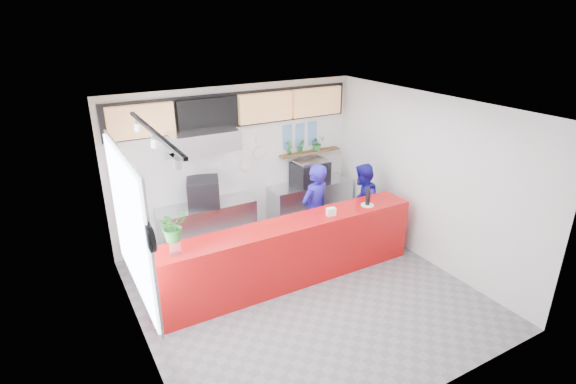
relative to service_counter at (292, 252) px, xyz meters
name	(u,v)px	position (x,y,z in m)	size (l,w,h in m)	color
floor	(304,293)	(0.00, -0.40, -0.55)	(5.00, 5.00, 0.00)	slate
ceiling	(307,109)	(0.00, -0.40, 2.45)	(5.00, 5.00, 0.00)	silver
wall_back	(238,163)	(0.00, 2.10, 0.95)	(5.00, 5.00, 0.00)	white
wall_left	(134,249)	(-2.50, -0.40, 0.95)	(5.00, 5.00, 0.00)	white
wall_right	(426,180)	(2.50, -0.40, 0.95)	(5.00, 5.00, 0.00)	white
service_counter	(292,252)	(0.00, 0.00, 0.00)	(4.50, 0.60, 1.10)	red
cream_band	(236,107)	(0.00, 2.09, 2.05)	(5.00, 0.02, 0.80)	beige
prep_bench	(208,226)	(-0.80, 1.80, -0.10)	(1.80, 0.60, 0.90)	#B2B5BA
panini_oven	(203,192)	(-0.84, 1.80, 0.61)	(0.57, 0.57, 0.51)	black
extraction_hood	(202,140)	(-0.80, 1.75, 1.60)	(1.20, 0.70, 0.35)	#B2B5BA
hood_lip	(203,151)	(-0.80, 1.75, 1.40)	(1.20, 0.70, 0.08)	#B2B5BA
right_bench	(310,203)	(1.50, 1.80, -0.10)	(1.80, 0.60, 0.90)	#B2B5BA
espresso_machine	(310,173)	(1.48, 1.80, 0.58)	(0.72, 0.51, 0.46)	black
espresso_tray	(310,161)	(1.48, 1.80, 0.83)	(0.65, 0.45, 0.06)	silver
herb_shelf	(310,152)	(1.60, 2.00, 0.95)	(1.40, 0.18, 0.04)	brown
menu_board_far_left	(141,121)	(-1.75, 1.98, 2.00)	(1.10, 0.10, 0.55)	tan
menu_board_mid_left	(208,114)	(-0.59, 1.98, 2.00)	(1.10, 0.10, 0.55)	black
menu_board_mid_right	(266,107)	(0.57, 1.98, 2.00)	(1.10, 0.10, 0.55)	tan
menu_board_far_right	(317,102)	(1.73, 1.98, 2.00)	(1.10, 0.10, 0.55)	tan
soffit	(236,110)	(0.00, 2.06, 2.00)	(4.80, 0.04, 0.65)	black
window_pane	(130,225)	(-2.47, -0.10, 1.15)	(0.04, 2.20, 1.90)	silver
window_frame	(131,224)	(-2.45, -0.10, 1.15)	(0.03, 2.30, 2.00)	#B2B5BA
wall_clock_rim	(151,239)	(-2.46, -1.30, 1.50)	(0.30, 0.30, 0.05)	black
wall_clock_face	(153,238)	(-2.43, -1.30, 1.50)	(0.26, 0.26, 0.02)	white
track_rail	(154,132)	(-2.10, -0.40, 2.39)	(0.05, 2.40, 0.04)	black
dec_plate_a	(245,150)	(0.15, 2.07, 1.20)	(0.24, 0.24, 0.03)	silver
dec_plate_b	(259,153)	(0.45, 2.07, 1.10)	(0.24, 0.24, 0.03)	silver
dec_plate_c	(246,165)	(0.15, 2.07, 0.90)	(0.24, 0.24, 0.03)	silver
dec_plate_d	(261,140)	(0.50, 2.07, 1.35)	(0.24, 0.24, 0.03)	silver
photo_frame_a	(287,131)	(1.10, 2.08, 1.45)	(0.20, 0.02, 0.25)	#598CBF
photo_frame_b	(300,129)	(1.40, 2.08, 1.45)	(0.20, 0.02, 0.25)	#598CBF
photo_frame_c	(312,128)	(1.70, 2.08, 1.45)	(0.20, 0.02, 0.25)	#598CBF
photo_frame_d	(287,143)	(1.10, 2.08, 1.20)	(0.20, 0.02, 0.25)	#598CBF
photo_frame_e	(300,141)	(1.40, 2.08, 1.20)	(0.20, 0.02, 0.25)	#598CBF
photo_frame_f	(312,139)	(1.70, 2.08, 1.20)	(0.20, 0.02, 0.25)	#598CBF
staff_center	(315,211)	(0.81, 0.57, 0.34)	(0.65, 0.43, 1.78)	#1C1595
staff_right	(361,204)	(1.88, 0.57, 0.25)	(0.78, 0.61, 1.60)	#1C1595
herb_a	(289,148)	(1.10, 2.00, 1.12)	(0.16, 0.11, 0.30)	#266C26
herb_b	(301,146)	(1.37, 2.00, 1.12)	(0.16, 0.13, 0.29)	#266C26
herb_c	(317,143)	(1.77, 2.00, 1.13)	(0.29, 0.25, 0.33)	#266C26
glass_vase	(175,248)	(-1.92, -0.08, 0.65)	(0.16, 0.16, 0.20)	white
basil_vase	(173,226)	(-1.92, -0.08, 0.99)	(0.40, 0.35, 0.44)	#266C26
napkin_holder	(331,212)	(0.70, -0.09, 0.61)	(0.15, 0.09, 0.13)	white
white_plate	(367,205)	(1.48, -0.07, 0.56)	(0.22, 0.22, 0.02)	white
pepper_mill	(368,196)	(1.48, -0.07, 0.72)	(0.08, 0.08, 0.31)	black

